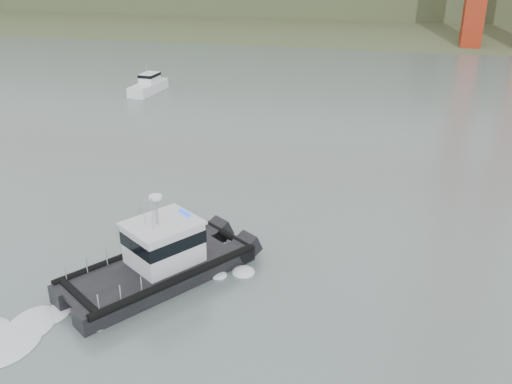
{
  "coord_description": "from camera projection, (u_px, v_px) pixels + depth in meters",
  "views": [
    {
      "loc": [
        5.51,
        -20.8,
        15.88
      ],
      "look_at": [
        -1.2,
        8.79,
        2.4
      ],
      "focal_mm": 40.0,
      "sensor_mm": 36.0,
      "label": 1
    }
  ],
  "objects": [
    {
      "name": "motorboat",
      "position": [
        149.0,
        85.0,
        64.26
      ],
      "size": [
        2.6,
        6.19,
        3.31
      ],
      "rotation": [
        0.0,
        0.0,
        -0.1
      ],
      "color": "silver",
      "rests_on": "ground"
    },
    {
      "name": "patrol_boat",
      "position": [
        160.0,
        258.0,
        28.62
      ],
      "size": [
        8.7,
        10.19,
        4.82
      ],
      "rotation": [
        0.0,
        0.0,
        -0.62
      ],
      "color": "black",
      "rests_on": "ground"
    },
    {
      "name": "ground",
      "position": [
        239.0,
        318.0,
        26.1
      ],
      "size": [
        400.0,
        400.0,
        0.0
      ],
      "primitive_type": "plane",
      "color": "#556560",
      "rests_on": "ground"
    }
  ]
}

